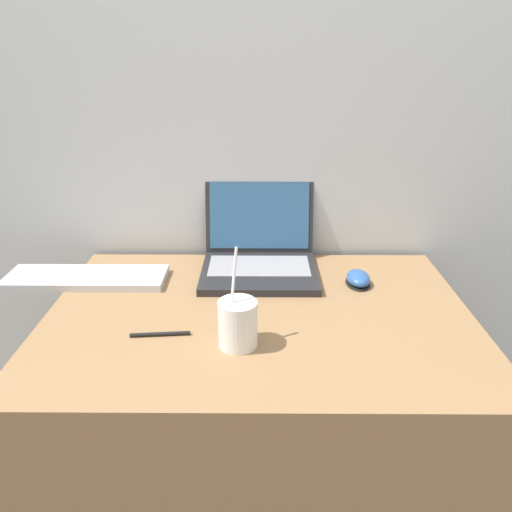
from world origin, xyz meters
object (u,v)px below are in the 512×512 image
Objects in this scene: drink_cup at (235,323)px; pen at (158,334)px; laptop at (256,253)px; computer_mouse at (356,279)px; external_keyboard at (85,278)px.

drink_cup is 1.64× the size of pen.
laptop reaches higher than drink_cup.
laptop reaches higher than computer_mouse.
external_keyboard is (-0.46, -0.09, -0.04)m from laptop.
drink_cup is 0.53m from external_keyboard.
drink_cup is 2.25× the size of computer_mouse.
drink_cup is at bearing -11.39° from pen.
external_keyboard is 0.37m from pen.
computer_mouse reaches higher than pen.
pen is (-0.48, -0.26, -0.01)m from computer_mouse.
drink_cup is at bearing -95.85° from laptop.
drink_cup is 0.43m from computer_mouse.
drink_cup is at bearing -136.06° from computer_mouse.
computer_mouse is at bearing 43.94° from drink_cup.
external_keyboard is at bearing 143.72° from drink_cup.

